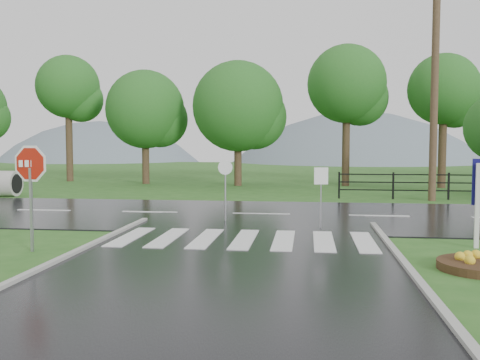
# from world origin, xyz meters

# --- Properties ---
(ground) EXTENTS (120.00, 120.00, 0.00)m
(ground) POSITION_xyz_m (0.00, 0.00, 0.00)
(ground) COLOR #2A5D1F
(ground) RESTS_ON ground
(main_road) EXTENTS (90.00, 8.00, 0.04)m
(main_road) POSITION_xyz_m (0.00, 10.00, 0.00)
(main_road) COLOR black
(main_road) RESTS_ON ground
(crosswalk) EXTENTS (6.50, 2.80, 0.02)m
(crosswalk) POSITION_xyz_m (0.00, 5.00, 0.06)
(crosswalk) COLOR silver
(crosswalk) RESTS_ON ground
(fence_west) EXTENTS (9.58, 0.08, 1.20)m
(fence_west) POSITION_xyz_m (7.75, 16.00, 0.72)
(fence_west) COLOR black
(fence_west) RESTS_ON ground
(hills) EXTENTS (102.00, 48.00, 48.00)m
(hills) POSITION_xyz_m (3.49, 65.00, -15.54)
(hills) COLOR slate
(hills) RESTS_ON ground
(treeline) EXTENTS (83.20, 5.20, 10.00)m
(treeline) POSITION_xyz_m (1.00, 24.00, 0.00)
(treeline) COLOR #1E5B1C
(treeline) RESTS_ON ground
(stop_sign) EXTENTS (1.15, 0.21, 2.62)m
(stop_sign) POSITION_xyz_m (-4.72, 3.13, 1.83)
(stop_sign) COLOR #939399
(stop_sign) RESTS_ON ground
(reg_sign_small) EXTENTS (0.40, 0.07, 1.80)m
(reg_sign_small) POSITION_xyz_m (1.97, 7.15, 1.31)
(reg_sign_small) COLOR #939399
(reg_sign_small) RESTS_ON ground
(reg_sign_round) EXTENTS (0.46, 0.06, 1.97)m
(reg_sign_round) POSITION_xyz_m (-0.98, 8.18, 1.27)
(reg_sign_round) COLOR #939399
(reg_sign_round) RESTS_ON ground
(utility_pole_east) EXTENTS (1.67, 0.51, 9.54)m
(utility_pole_east) POSITION_xyz_m (6.94, 15.50, 4.85)
(utility_pole_east) COLOR #473523
(utility_pole_east) RESTS_ON ground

